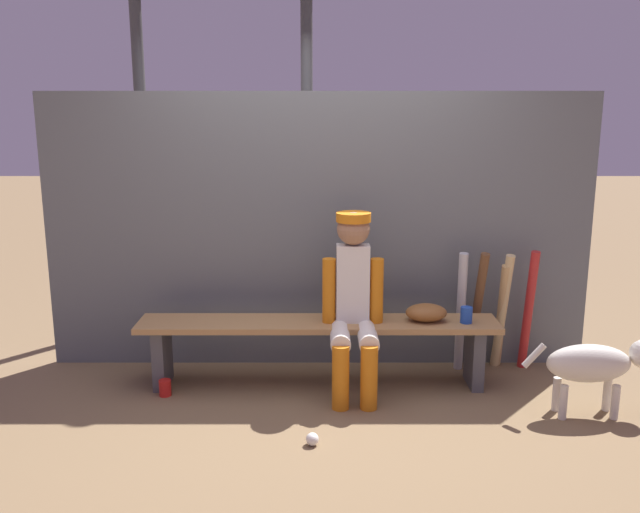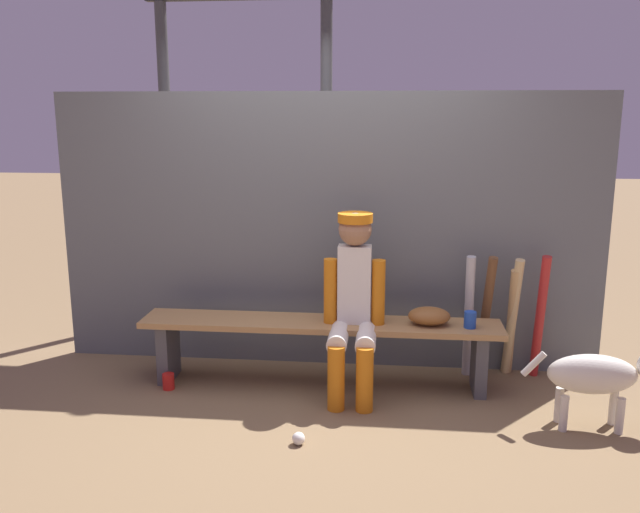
{
  "view_description": "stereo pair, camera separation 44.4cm",
  "coord_description": "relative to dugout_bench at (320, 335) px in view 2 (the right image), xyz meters",
  "views": [
    {
      "loc": [
        0.01,
        -4.34,
        1.87
      ],
      "look_at": [
        0.0,
        0.0,
        0.91
      ],
      "focal_mm": 37.49,
      "sensor_mm": 36.0,
      "label": 1
    },
    {
      "loc": [
        0.45,
        -4.32,
        1.87
      ],
      "look_at": [
        0.0,
        0.0,
        0.91
      ],
      "focal_mm": 37.49,
      "sensor_mm": 36.0,
      "label": 2
    }
  ],
  "objects": [
    {
      "name": "ground_plane",
      "position": [
        0.0,
        0.0,
        -0.36
      ],
      "size": [
        30.0,
        30.0,
        0.0
      ],
      "primitive_type": "plane",
      "color": "brown"
    },
    {
      "name": "cup_on_bench",
      "position": [
        1.0,
        -0.04,
        0.16
      ],
      "size": [
        0.08,
        0.08,
        0.11
      ],
      "primitive_type": "cylinder",
      "color": "#1E47AD",
      "rests_on": "dugout_bench"
    },
    {
      "name": "bat_wood_tan",
      "position": [
        1.33,
        0.29,
        0.04
      ],
      "size": [
        0.09,
        0.24,
        0.81
      ],
      "primitive_type": "cylinder",
      "rotation": [
        0.22,
        0.0,
        -0.09
      ],
      "color": "tan",
      "rests_on": "ground_plane"
    },
    {
      "name": "baseball",
      "position": [
        -0.03,
        -0.86,
        -0.32
      ],
      "size": [
        0.07,
        0.07,
        0.07
      ],
      "primitive_type": "sphere",
      "color": "white",
      "rests_on": "ground_plane"
    },
    {
      "name": "dog",
      "position": [
        1.73,
        -0.47,
        -0.02
      ],
      "size": [
        0.84,
        0.2,
        0.49
      ],
      "color": "beige",
      "rests_on": "ground_plane"
    },
    {
      "name": "chainlink_fence",
      "position": [
        0.0,
        0.43,
        0.64
      ],
      "size": [
        3.96,
        0.03,
        2.0
      ],
      "primitive_type": "cube",
      "color": "#595E63",
      "rests_on": "ground_plane"
    },
    {
      "name": "scoreboard",
      "position": [
        -0.75,
        1.46,
        2.33
      ],
      "size": [
        1.92,
        0.27,
        3.9
      ],
      "color": "#3F3F42",
      "rests_on": "ground_plane"
    },
    {
      "name": "bat_wood_dark",
      "position": [
        1.14,
        0.28,
        0.09
      ],
      "size": [
        0.11,
        0.26,
        0.9
      ],
      "primitive_type": "cylinder",
      "rotation": [
        0.21,
        0.0,
        0.2
      ],
      "color": "brown",
      "rests_on": "ground_plane"
    },
    {
      "name": "bat_aluminum_red",
      "position": [
        1.51,
        0.27,
        0.09
      ],
      "size": [
        0.08,
        0.19,
        0.91
      ],
      "primitive_type": "cylinder",
      "rotation": [
        0.14,
        0.0,
        0.07
      ],
      "color": "#B22323",
      "rests_on": "ground_plane"
    },
    {
      "name": "bat_wood_natural",
      "position": [
        1.33,
        0.28,
        0.08
      ],
      "size": [
        0.1,
        0.24,
        0.88
      ],
      "primitive_type": "cylinder",
      "rotation": [
        0.2,
        0.0,
        0.14
      ],
      "color": "tan",
      "rests_on": "ground_plane"
    },
    {
      "name": "cup_on_ground",
      "position": [
        -1.02,
        -0.18,
        -0.31
      ],
      "size": [
        0.08,
        0.08,
        0.11
      ],
      "primitive_type": "cylinder",
      "color": "red",
      "rests_on": "ground_plane"
    },
    {
      "name": "bat_aluminum_silver",
      "position": [
        1.02,
        0.25,
        0.09
      ],
      "size": [
        0.09,
        0.17,
        0.89
      ],
      "primitive_type": "cylinder",
      "rotation": [
        0.11,
        0.0,
        -0.14
      ],
      "color": "#B7B7BC",
      "rests_on": "ground_plane"
    },
    {
      "name": "player_seated",
      "position": [
        0.23,
        -0.11,
        0.3
      ],
      "size": [
        0.41,
        0.55,
        1.21
      ],
      "color": "silver",
      "rests_on": "ground_plane"
    },
    {
      "name": "dugout_bench",
      "position": [
        0.0,
        0.0,
        0.0
      ],
      "size": [
        2.45,
        0.36,
        0.46
      ],
      "color": "#AD7F4C",
      "rests_on": "ground_plane"
    },
    {
      "name": "baseball_glove",
      "position": [
        0.73,
        0.0,
        0.16
      ],
      "size": [
        0.28,
        0.2,
        0.12
      ],
      "primitive_type": "ellipsoid",
      "color": "brown",
      "rests_on": "dugout_bench"
    }
  ]
}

